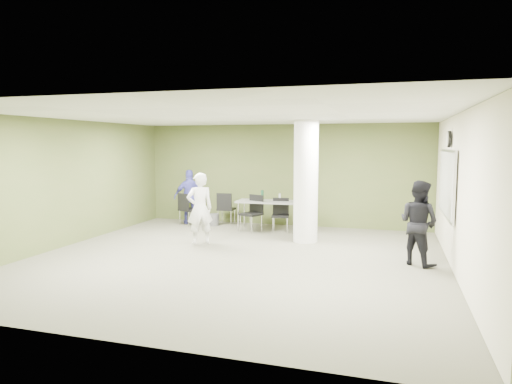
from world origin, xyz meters
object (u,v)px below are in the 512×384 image
(man_black, at_px, (419,223))
(man_blue, at_px, (190,197))
(chair_back_left, at_px, (187,207))
(woman_white, at_px, (200,209))
(folding_table, at_px, (268,203))

(man_black, xyz_separation_m, man_blue, (-5.97, 2.81, -0.02))
(man_blue, bearing_deg, man_black, 126.97)
(chair_back_left, distance_m, woman_white, 2.42)
(folding_table, distance_m, man_black, 4.37)
(man_black, bearing_deg, woman_white, 30.76)
(woman_white, height_order, man_blue, woman_white)
(woman_white, bearing_deg, chair_back_left, -94.92)
(chair_back_left, height_order, woman_white, woman_white)
(chair_back_left, height_order, man_blue, man_blue)
(man_black, relative_size, man_blue, 1.03)
(woman_white, relative_size, man_black, 1.02)
(folding_table, bearing_deg, man_black, -37.08)
(woman_white, bearing_deg, man_black, 136.94)
(man_blue, bearing_deg, folding_table, 144.63)
(man_black, bearing_deg, man_blue, 11.25)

